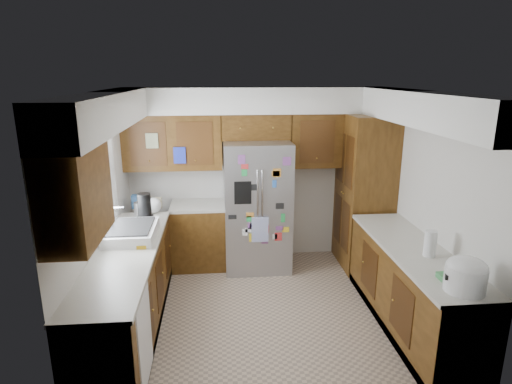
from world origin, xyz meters
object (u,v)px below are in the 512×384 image
Objects in this scene: rice_cooker at (466,274)px; paper_towel at (430,244)px; pantry at (364,192)px; fridge at (257,206)px.

rice_cooker is 1.30× the size of paper_towel.
fridge is at bearing 177.94° from pantry.
fridge reaches higher than rice_cooker.
pantry is 2.53m from rice_cooker.
pantry is at bearing -2.06° from fridge.
fridge reaches higher than paper_towel.
pantry is 8.13× the size of paper_towel.
pantry reaches higher than rice_cooker.
fridge is at bearing 129.43° from paper_towel.
paper_towel is (0.05, -1.83, -0.02)m from pantry.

